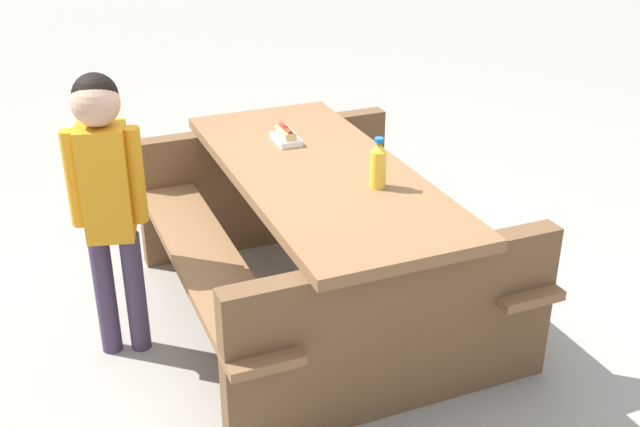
{
  "coord_description": "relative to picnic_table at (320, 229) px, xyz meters",
  "views": [
    {
      "loc": [
        -3.18,
        0.61,
        2.11
      ],
      "look_at": [
        0.0,
        0.0,
        0.52
      ],
      "focal_mm": 43.87,
      "sensor_mm": 36.0,
      "label": 1
    }
  ],
  "objects": [
    {
      "name": "picnic_table",
      "position": [
        0.0,
        0.0,
        0.0
      ],
      "size": [
        2.04,
        1.73,
        0.75
      ],
      "color": "brown",
      "rests_on": "ground"
    },
    {
      "name": "soda_bottle",
      "position": [
        -0.25,
        -0.2,
        0.41
      ],
      "size": [
        0.07,
        0.07,
        0.22
      ],
      "color": "yellow",
      "rests_on": "picnic_table"
    },
    {
      "name": "hotdog_tray",
      "position": [
        0.36,
        0.1,
        0.34
      ],
      "size": [
        0.2,
        0.14,
        0.08
      ],
      "color": "white",
      "rests_on": "picnic_table"
    },
    {
      "name": "ground_plane",
      "position": [
        0.0,
        0.0,
        -0.44
      ],
      "size": [
        30.0,
        30.0,
        0.0
      ],
      "primitive_type": "plane",
      "color": "gray",
      "rests_on": "ground"
    },
    {
      "name": "child_in_coat",
      "position": [
        -0.14,
        0.92,
        0.37
      ],
      "size": [
        0.2,
        0.31,
        1.27
      ],
      "color": "#3F334C",
      "rests_on": "ground"
    }
  ]
}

